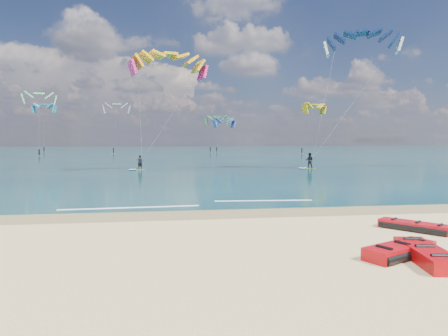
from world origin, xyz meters
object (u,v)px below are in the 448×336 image
(packed_kite_right, at_px, (426,261))
(packed_kite_left, at_px, (399,257))
(kitesurfer_far, at_px, (337,94))
(kitesurfer_main, at_px, (155,104))
(packed_kite_mid, at_px, (414,231))

(packed_kite_right, bearing_deg, packed_kite_left, 52.26)
(kitesurfer_far, bearing_deg, packed_kite_left, -97.90)
(packed_kite_left, height_order, kitesurfer_far, kitesurfer_far)
(packed_kite_left, relative_size, kitesurfer_main, 0.19)
(packed_kite_right, relative_size, kitesurfer_far, 0.17)
(kitesurfer_main, bearing_deg, packed_kite_mid, -105.14)
(packed_kite_left, distance_m, kitesurfer_far, 34.85)
(packed_kite_left, bearing_deg, kitesurfer_main, 77.80)
(packed_kite_left, xyz_separation_m, packed_kite_right, (0.46, -0.52, 0.00))
(packed_kite_right, bearing_deg, kitesurfer_far, -9.03)
(kitesurfer_main, bearing_deg, packed_kite_left, -110.70)
(packed_kite_mid, xyz_separation_m, packed_kite_right, (-1.94, -3.47, 0.00))
(packed_kite_mid, height_order, kitesurfer_far, kitesurfer_far)
(packed_kite_mid, relative_size, kitesurfer_main, 0.19)
(packed_kite_right, distance_m, kitesurfer_main, 34.66)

